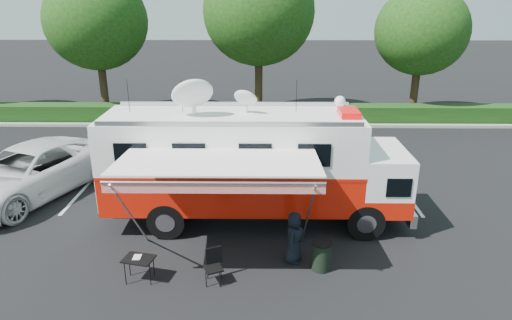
{
  "coord_description": "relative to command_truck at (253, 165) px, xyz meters",
  "views": [
    {
      "loc": [
        0.17,
        -13.18,
        6.93
      ],
      "look_at": [
        0.0,
        0.5,
        1.9
      ],
      "focal_mm": 32.0,
      "sensor_mm": 36.0,
      "label": 1
    }
  ],
  "objects": [
    {
      "name": "trash_bin",
      "position": [
        1.85,
        -2.74,
        -1.51
      ],
      "size": [
        0.54,
        0.54,
        0.81
      ],
      "color": "black",
      "rests_on": "ground_plane"
    },
    {
      "name": "awning",
      "position": [
        -0.84,
        -2.67,
        0.97
      ],
      "size": [
        5.1,
        2.63,
        3.08
      ],
      "color": "white",
      "rests_on": "ground_plane"
    },
    {
      "name": "person",
      "position": [
        1.14,
        -2.37,
        -1.92
      ],
      "size": [
        0.68,
        0.83,
        1.47
      ],
      "primitive_type": "imported",
      "rotation": [
        0.0,
        0.0,
        1.23
      ],
      "color": "black",
      "rests_on": "ground_plane"
    },
    {
      "name": "stall_lines",
      "position": [
        -0.42,
        3.0,
        -1.92
      ],
      "size": [
        24.12,
        5.5,
        0.01
      ],
      "color": "silver",
      "rests_on": "ground_plane"
    },
    {
      "name": "ground_plane",
      "position": [
        0.08,
        0.0,
        -1.92
      ],
      "size": [
        120.0,
        120.0,
        0.0
      ],
      "primitive_type": "plane",
      "color": "black",
      "rests_on": "ground"
    },
    {
      "name": "command_truck",
      "position": [
        0.0,
        0.0,
        0.0
      ],
      "size": [
        9.34,
        2.57,
        4.49
      ],
      "color": "black",
      "rests_on": "ground_plane"
    },
    {
      "name": "folding_table",
      "position": [
        -2.84,
        -3.3,
        -1.32
      ],
      "size": [
        0.86,
        0.7,
        0.65
      ],
      "color": "black",
      "rests_on": "ground_plane"
    },
    {
      "name": "folding_chair",
      "position": [
        -0.94,
        -3.3,
        -1.39
      ],
      "size": [
        0.56,
        0.6,
        0.91
      ],
      "color": "black",
      "rests_on": "ground_plane"
    },
    {
      "name": "white_suv",
      "position": [
        -8.09,
        1.88,
        -1.92
      ],
      "size": [
        5.23,
        7.15,
        1.81
      ],
      "primitive_type": "imported",
      "rotation": [
        0.0,
        0.0,
        -0.39
      ],
      "color": "silver",
      "rests_on": "ground_plane"
    },
    {
      "name": "back_border",
      "position": [
        1.22,
        12.9,
        3.08
      ],
      "size": [
        60.0,
        6.14,
        8.87
      ],
      "color": "#9E998E",
      "rests_on": "ground_plane"
    }
  ]
}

